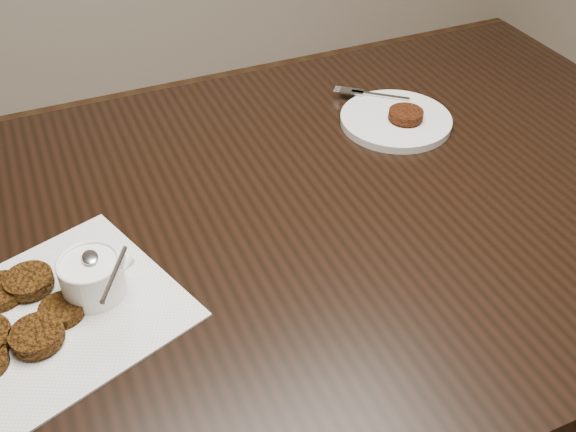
{
  "coord_description": "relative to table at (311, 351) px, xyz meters",
  "views": [
    {
      "loc": [
        -0.38,
        -0.66,
        1.43
      ],
      "look_at": [
        -0.08,
        0.04,
        0.8
      ],
      "focal_mm": 40.99,
      "sensor_mm": 36.0,
      "label": 1
    }
  ],
  "objects": [
    {
      "name": "table",
      "position": [
        0.0,
        0.0,
        0.0
      ],
      "size": [
        1.51,
        0.97,
        0.75
      ],
      "primitive_type": "cube",
      "color": "black",
      "rests_on": "floor"
    },
    {
      "name": "plate_with_patty",
      "position": [
        0.25,
        0.17,
        0.39
      ],
      "size": [
        0.3,
        0.3,
        0.03
      ],
      "primitive_type": null,
      "rotation": [
        0.0,
        0.0,
        -0.69
      ],
      "color": "silver",
      "rests_on": "table"
    },
    {
      "name": "napkin",
      "position": [
        -0.42,
        -0.07,
        0.38
      ],
      "size": [
        0.37,
        0.37,
        0.0
      ],
      "primitive_type": "cube",
      "rotation": [
        0.0,
        0.0,
        0.34
      ],
      "color": "white",
      "rests_on": "table"
    },
    {
      "name": "sauce_ramekin",
      "position": [
        -0.37,
        -0.06,
        0.44
      ],
      "size": [
        0.12,
        0.12,
        0.12
      ],
      "primitive_type": null,
      "rotation": [
        0.0,
        0.0,
        0.05
      ],
      "color": "white",
      "rests_on": "napkin"
    },
    {
      "name": "patty_cluster",
      "position": [
        -0.48,
        -0.08,
        0.39
      ],
      "size": [
        0.28,
        0.28,
        0.02
      ],
      "primitive_type": null,
      "rotation": [
        0.0,
        0.0,
        -0.29
      ],
      "color": "#60380C",
      "rests_on": "napkin"
    }
  ]
}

